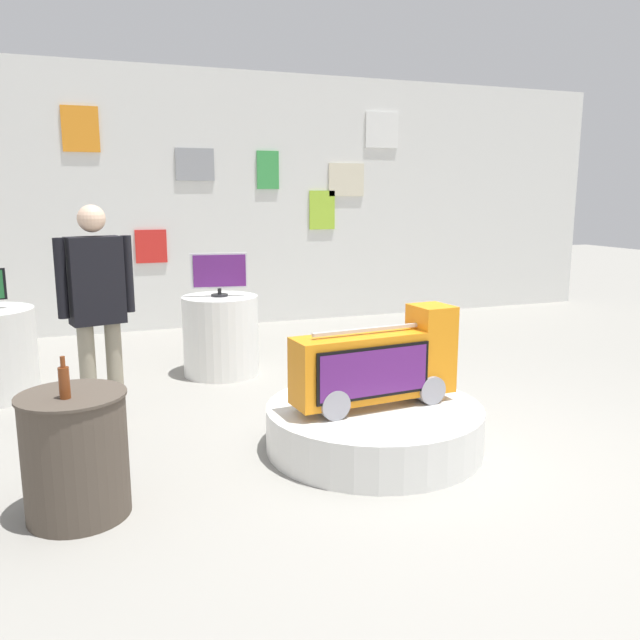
% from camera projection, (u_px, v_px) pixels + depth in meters
% --- Properties ---
extents(ground_plane, '(30.00, 30.00, 0.00)m').
position_uv_depth(ground_plane, '(427.00, 459.00, 4.33)').
color(ground_plane, gray).
extents(back_wall_display, '(11.02, 0.13, 3.36)m').
position_uv_depth(back_wall_display, '(246.00, 201.00, 8.65)').
color(back_wall_display, silver).
rests_on(back_wall_display, ground).
extents(main_display_pedestal, '(1.52, 1.52, 0.31)m').
position_uv_depth(main_display_pedestal, '(374.00, 426.00, 4.51)').
color(main_display_pedestal, silver).
rests_on(main_display_pedestal, ground).
extents(novelty_firetruck_tv, '(1.21, 0.43, 0.68)m').
position_uv_depth(novelty_firetruck_tv, '(378.00, 366.00, 4.43)').
color(novelty_firetruck_tv, gray).
rests_on(novelty_firetruck_tv, main_display_pedestal).
extents(display_pedestal_left_rear, '(0.74, 0.74, 0.78)m').
position_uv_depth(display_pedestal_left_rear, '(221.00, 335.00, 6.34)').
color(display_pedestal_left_rear, silver).
rests_on(display_pedestal_left_rear, ground).
extents(tv_on_left_rear, '(0.55, 0.17, 0.42)m').
position_uv_depth(tv_on_left_rear, '(219.00, 272.00, 6.21)').
color(tv_on_left_rear, black).
rests_on(tv_on_left_rear, display_pedestal_left_rear).
extents(side_table_round, '(0.58, 0.58, 0.70)m').
position_uv_depth(side_table_round, '(76.00, 454.00, 3.52)').
color(side_table_round, '#4C4238').
rests_on(side_table_round, ground).
extents(bottle_on_side_table, '(0.06, 0.06, 0.23)m').
position_uv_depth(bottle_on_side_table, '(64.00, 382.00, 3.35)').
color(bottle_on_side_table, brown).
rests_on(bottle_on_side_table, side_table_round).
extents(shopper_browsing_near_truck, '(0.55, 0.28, 1.69)m').
position_uv_depth(shopper_browsing_near_truck, '(97.00, 301.00, 4.74)').
color(shopper_browsing_near_truck, gray).
rests_on(shopper_browsing_near_truck, ground).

